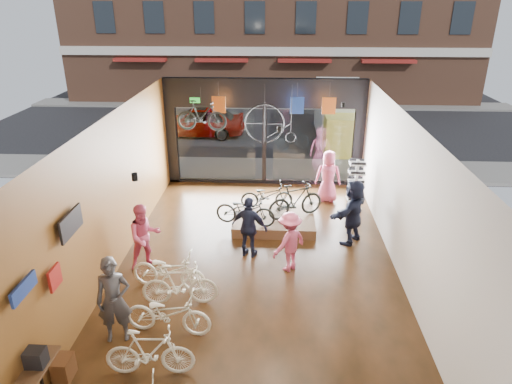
# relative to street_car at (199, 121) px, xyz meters

# --- Properties ---
(ground_plane) EXTENTS (7.00, 12.00, 0.04)m
(ground_plane) POSITION_rel_street_car_xyz_m (3.38, -12.00, -0.78)
(ground_plane) COLOR black
(ground_plane) RESTS_ON ground
(ceiling) EXTENTS (7.00, 12.00, 0.04)m
(ceiling) POSITION_rel_street_car_xyz_m (3.38, -12.00, 3.06)
(ceiling) COLOR black
(ceiling) RESTS_ON ground
(wall_left) EXTENTS (0.04, 12.00, 3.80)m
(wall_left) POSITION_rel_street_car_xyz_m (-0.14, -12.00, 1.14)
(wall_left) COLOR brown
(wall_left) RESTS_ON ground
(wall_right) EXTENTS (0.04, 12.00, 3.80)m
(wall_right) POSITION_rel_street_car_xyz_m (6.90, -12.00, 1.14)
(wall_right) COLOR beige
(wall_right) RESTS_ON ground
(storefront) EXTENTS (7.00, 0.26, 3.80)m
(storefront) POSITION_rel_street_car_xyz_m (3.38, -6.00, 1.14)
(storefront) COLOR black
(storefront) RESTS_ON ground
(exit_sign) EXTENTS (0.35, 0.06, 0.18)m
(exit_sign) POSITION_rel_street_car_xyz_m (0.98, -6.12, 2.29)
(exit_sign) COLOR #198C26
(exit_sign) RESTS_ON storefront
(street_road) EXTENTS (30.00, 18.00, 0.02)m
(street_road) POSITION_rel_street_car_xyz_m (3.38, 3.00, -0.77)
(street_road) COLOR black
(street_road) RESTS_ON ground
(sidewalk_near) EXTENTS (30.00, 2.40, 0.12)m
(sidewalk_near) POSITION_rel_street_car_xyz_m (3.38, -4.80, -0.70)
(sidewalk_near) COLOR slate
(sidewalk_near) RESTS_ON ground
(sidewalk_far) EXTENTS (30.00, 2.00, 0.12)m
(sidewalk_far) POSITION_rel_street_car_xyz_m (3.38, 7.00, -0.70)
(sidewalk_far) COLOR slate
(sidewalk_far) RESTS_ON ground
(street_car) EXTENTS (4.43, 1.78, 1.51)m
(street_car) POSITION_rel_street_car_xyz_m (0.00, 0.00, 0.00)
(street_car) COLOR gray
(street_car) RESTS_ON street_road
(box_truck) EXTENTS (2.16, 6.48, 2.55)m
(box_truck) POSITION_rel_street_car_xyz_m (6.86, -1.00, 0.52)
(box_truck) COLOR silver
(box_truck) RESTS_ON street_road
(floor_bike_1) EXTENTS (1.63, 0.53, 0.97)m
(floor_bike_1) POSITION_rel_street_car_xyz_m (1.64, -15.42, -0.27)
(floor_bike_1) COLOR #EBE4C9
(floor_bike_1) RESTS_ON ground_plane
(floor_bike_2) EXTENTS (1.82, 0.79, 0.93)m
(floor_bike_2) POSITION_rel_street_car_xyz_m (1.71, -14.30, -0.29)
(floor_bike_2) COLOR #EBE4C9
(floor_bike_2) RESTS_ON ground_plane
(floor_bike_3) EXTENTS (1.71, 0.62, 1.01)m
(floor_bike_3) POSITION_rel_street_car_xyz_m (1.75, -13.36, -0.25)
(floor_bike_3) COLOR #EBE4C9
(floor_bike_3) RESTS_ON ground_plane
(floor_bike_4) EXTENTS (1.90, 0.95, 0.95)m
(floor_bike_4) POSITION_rel_street_car_xyz_m (1.38, -12.77, -0.28)
(floor_bike_4) COLOR #EBE4C9
(floor_bike_4) RESTS_ON ground_plane
(display_platform) EXTENTS (2.40, 1.80, 0.30)m
(display_platform) POSITION_rel_street_car_xyz_m (3.78, -9.45, -0.61)
(display_platform) COLOR #50311E
(display_platform) RESTS_ON ground_plane
(display_bike_left) EXTENTS (1.82, 0.93, 0.91)m
(display_bike_left) POSITION_rel_street_car_xyz_m (2.97, -10.00, 0.00)
(display_bike_left) COLOR black
(display_bike_left) RESTS_ON display_platform
(display_bike_mid) EXTENTS (1.79, 1.23, 1.06)m
(display_bike_mid) POSITION_rel_street_car_xyz_m (4.41, -9.44, 0.07)
(display_bike_mid) COLOR black
(display_bike_mid) RESTS_ON display_platform
(display_bike_right) EXTENTS (1.64, 0.69, 0.84)m
(display_bike_right) POSITION_rel_street_car_xyz_m (3.55, -8.87, -0.04)
(display_bike_right) COLOR black
(display_bike_right) RESTS_ON display_platform
(customer_0) EXTENTS (0.75, 0.58, 1.83)m
(customer_0) POSITION_rel_street_car_xyz_m (0.73, -14.52, 0.16)
(customer_0) COLOR #3F3F44
(customer_0) RESTS_ON ground_plane
(customer_1) EXTENTS (1.05, 0.99, 1.71)m
(customer_1) POSITION_rel_street_car_xyz_m (0.60, -11.86, 0.10)
(customer_1) COLOR #CC4C72
(customer_1) RESTS_ON ground_plane
(customer_2) EXTENTS (1.06, 0.68, 1.67)m
(customer_2) POSITION_rel_street_car_xyz_m (3.16, -11.21, 0.08)
(customer_2) COLOR #161C33
(customer_2) RESTS_ON ground_plane
(customer_3) EXTENTS (1.13, 1.12, 1.56)m
(customer_3) POSITION_rel_street_car_xyz_m (4.19, -11.82, 0.03)
(customer_3) COLOR #CC4C72
(customer_3) RESTS_ON ground_plane
(customer_4) EXTENTS (0.90, 0.64, 1.74)m
(customer_4) POSITION_rel_street_car_xyz_m (5.54, -7.56, 0.12)
(customer_4) COLOR #CC4C72
(customer_4) RESTS_ON ground_plane
(customer_5) EXTENTS (1.46, 1.71, 1.85)m
(customer_5) POSITION_rel_street_car_xyz_m (5.94, -10.32, 0.17)
(customer_5) COLOR #161C33
(customer_5) RESTS_ON ground_plane
(sunglasses_rack) EXTENTS (0.60, 0.53, 1.72)m
(sunglasses_rack) POSITION_rel_street_car_xyz_m (6.33, -8.29, 0.10)
(sunglasses_rack) COLOR white
(sunglasses_rack) RESTS_ON ground_plane
(wall_merch) EXTENTS (0.40, 2.40, 2.60)m
(wall_merch) POSITION_rel_street_car_xyz_m (-0.00, -15.50, 0.54)
(wall_merch) COLOR navy
(wall_merch) RESTS_ON wall_left
(penny_farthing) EXTENTS (1.62, 0.06, 1.30)m
(penny_farthing) POSITION_rel_street_car_xyz_m (3.69, -7.25, 1.74)
(penny_farthing) COLOR black
(penny_farthing) RESTS_ON ceiling
(hung_bike) EXTENTS (1.61, 0.54, 0.95)m
(hung_bike) POSITION_rel_street_car_xyz_m (1.47, -7.80, 2.17)
(hung_bike) COLOR black
(hung_bike) RESTS_ON ceiling
(jersey_left) EXTENTS (0.45, 0.03, 0.55)m
(jersey_left) POSITION_rel_street_car_xyz_m (1.89, -6.80, 2.29)
(jersey_left) COLOR #CC5919
(jersey_left) RESTS_ON ceiling
(jersey_mid) EXTENTS (0.45, 0.03, 0.55)m
(jersey_mid) POSITION_rel_street_car_xyz_m (4.46, -6.80, 2.29)
(jersey_mid) COLOR #1E3F99
(jersey_mid) RESTS_ON ceiling
(jersey_right) EXTENTS (0.45, 0.03, 0.55)m
(jersey_right) POSITION_rel_street_car_xyz_m (5.50, -6.80, 2.29)
(jersey_right) COLOR #CC5919
(jersey_right) RESTS_ON ceiling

